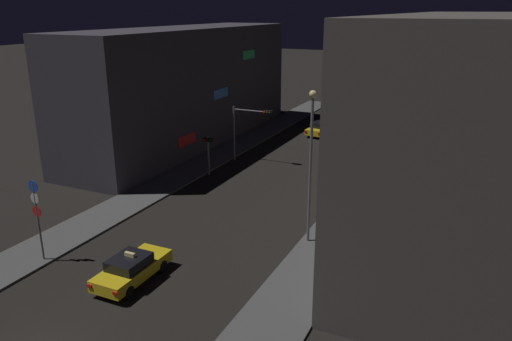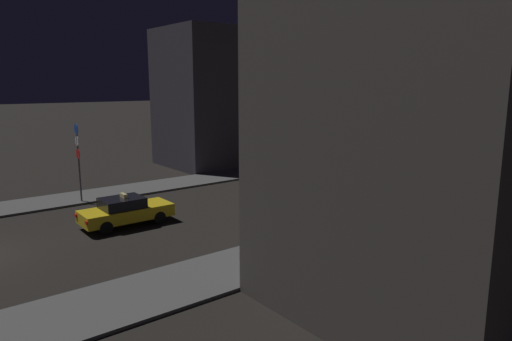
{
  "view_description": "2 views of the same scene",
  "coord_description": "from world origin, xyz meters",
  "views": [
    {
      "loc": [
        14.42,
        -10.42,
        13.11
      ],
      "look_at": [
        1.25,
        17.93,
        2.82
      ],
      "focal_mm": 34.68,
      "sensor_mm": 36.0,
      "label": 1
    },
    {
      "loc": [
        20.79,
        -1.63,
        6.97
      ],
      "look_at": [
        0.1,
        14.62,
        1.94
      ],
      "focal_mm": 32.28,
      "sensor_mm": 36.0,
      "label": 2
    }
  ],
  "objects": [
    {
      "name": "far_car",
      "position": [
        -1.21,
        39.87,
        0.73
      ],
      "size": [
        2.25,
        4.61,
        1.42
      ],
      "color": "yellow",
      "rests_on": "ground_plane"
    },
    {
      "name": "traffic_light_left_kerb",
      "position": [
        -5.43,
        23.04,
        2.35
      ],
      "size": [
        0.8,
        0.42,
        3.23
      ],
      "color": "slate",
      "rests_on": "ground_plane"
    },
    {
      "name": "sidewalk_left",
      "position": [
        -7.33,
        28.29,
        0.06
      ],
      "size": [
        3.3,
        60.58,
        0.13
      ],
      "primitive_type": "cube",
      "color": "#4C4C4C",
      "rests_on": "ground_plane"
    },
    {
      "name": "sign_pole_left",
      "position": [
        -6.18,
        6.49,
        2.9
      ],
      "size": [
        0.64,
        0.1,
        4.54
      ],
      "color": "slate",
      "rests_on": "sidewalk_left"
    },
    {
      "name": "traffic_light_overhead",
      "position": [
        -3.99,
        27.64,
        3.58
      ],
      "size": [
        3.75,
        0.42,
        4.92
      ],
      "color": "slate",
      "rests_on": "ground_plane"
    },
    {
      "name": "taxi",
      "position": [
        -0.47,
        6.86,
        0.74
      ],
      "size": [
        1.83,
        4.46,
        1.62
      ],
      "color": "yellow",
      "rests_on": "ground_plane"
    },
    {
      "name": "street_lamp_near_block",
      "position": [
        6.1,
        14.7,
        5.52
      ],
      "size": [
        0.43,
        0.43,
        8.84
      ],
      "color": "slate",
      "rests_on": "sidewalk_right"
    },
    {
      "name": "sidewalk_right",
      "position": [
        7.33,
        28.29,
        0.06
      ],
      "size": [
        3.3,
        60.58,
        0.13
      ],
      "primitive_type": "cube",
      "color": "#4C4C4C",
      "rests_on": "ground_plane"
    },
    {
      "name": "building_facade_left",
      "position": [
        -12.67,
        31.69,
        5.68
      ],
      "size": [
        7.46,
        31.54,
        11.36
      ],
      "color": "#3D3842",
      "rests_on": "ground_plane"
    }
  ]
}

